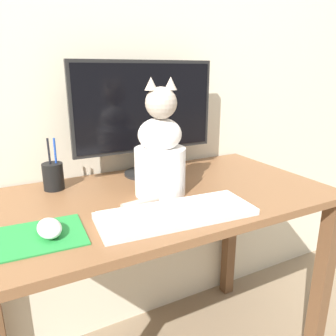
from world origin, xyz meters
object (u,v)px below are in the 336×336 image
Objects in this scene: pen_cup at (53,176)px; monitor at (145,113)px; computer_mouse_left at (49,228)px; cat at (160,153)px; keyboard at (177,213)px.

monitor is at bearing 0.49° from pen_cup.
computer_mouse_left is 0.40m from cat.
monitor is 3.11× the size of pen_cup.
keyboard is 2.53× the size of pen_cup.
keyboard is 0.47m from pen_cup.
cat reaches higher than pen_cup.
pen_cup is (-0.26, 0.39, 0.04)m from keyboard.
pen_cup reaches higher than computer_mouse_left.
monitor is 5.52× the size of computer_mouse_left.
computer_mouse_left is 0.56× the size of pen_cup.
cat is at bearing 18.67° from computer_mouse_left.
keyboard is 4.49× the size of computer_mouse_left.
pen_cup is at bearing -179.51° from monitor.
monitor reaches higher than pen_cup.
cat is (0.36, 0.12, 0.12)m from computer_mouse_left.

